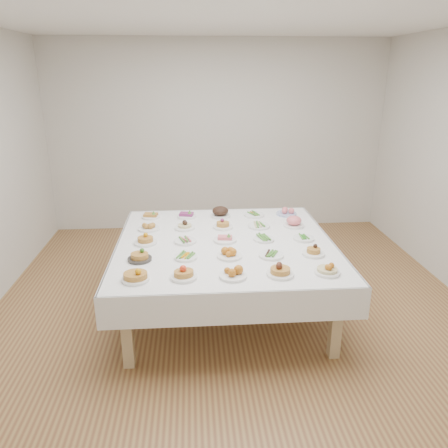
{
  "coord_description": "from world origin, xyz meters",
  "views": [
    {
      "loc": [
        -0.4,
        -4.07,
        2.34
      ],
      "look_at": [
        -0.09,
        0.07,
        0.88
      ],
      "focal_mm": 35.0,
      "sensor_mm": 36.0,
      "label": 1
    }
  ],
  "objects": [
    {
      "name": "dish_17",
      "position": [
        -0.08,
        0.31,
        0.8
      ],
      "size": [
        0.21,
        0.21,
        0.11
      ],
      "color": "white",
      "rests_on": "display_table"
    },
    {
      "name": "dish_4",
      "position": [
        0.7,
        -0.86,
        0.81
      ],
      "size": [
        0.22,
        0.22,
        0.13
      ],
      "color": "white",
      "rests_on": "display_table"
    },
    {
      "name": "dish_1",
      "position": [
        -0.48,
        -0.86,
        0.81
      ],
      "size": [
        0.21,
        0.21,
        0.13
      ],
      "color": "white",
      "rests_on": "display_table"
    },
    {
      "name": "dish_14",
      "position": [
        0.7,
        -0.08,
        0.77
      ],
      "size": [
        0.21,
        0.21,
        0.05
      ],
      "color": "white",
      "rests_on": "display_table"
    },
    {
      "name": "dish_23",
      "position": [
        0.31,
        0.7,
        0.77
      ],
      "size": [
        0.23,
        0.23,
        0.05
      ],
      "color": "white",
      "rests_on": "display_table"
    },
    {
      "name": "dish_6",
      "position": [
        -0.47,
        -0.46,
        0.77
      ],
      "size": [
        0.2,
        0.2,
        0.05
      ],
      "color": "white",
      "rests_on": "display_table"
    },
    {
      "name": "dish_2",
      "position": [
        -0.08,
        -0.87,
        0.8
      ],
      "size": [
        0.23,
        0.23,
        0.1
      ],
      "color": "white",
      "rests_on": "display_table"
    },
    {
      "name": "dish_3",
      "position": [
        0.31,
        -0.86,
        0.81
      ],
      "size": [
        0.22,
        0.22,
        0.13
      ],
      "color": "white",
      "rests_on": "display_table"
    },
    {
      "name": "dish_9",
      "position": [
        0.69,
        -0.47,
        0.8
      ],
      "size": [
        0.2,
        0.2,
        0.11
      ],
      "color": "white",
      "rests_on": "display_table"
    },
    {
      "name": "dish_0",
      "position": [
        -0.87,
        -0.87,
        0.82
      ],
      "size": [
        0.22,
        0.22,
        0.14
      ],
      "color": "white",
      "rests_on": "display_table"
    },
    {
      "name": "dish_24",
      "position": [
        0.69,
        0.71,
        0.8
      ],
      "size": [
        0.23,
        0.23,
        0.1
      ],
      "color": "#4C66B2",
      "rests_on": "display_table"
    },
    {
      "name": "dish_12",
      "position": [
        -0.09,
        -0.07,
        0.79
      ],
      "size": [
        0.22,
        0.22,
        0.1
      ],
      "color": "white",
      "rests_on": "display_table"
    },
    {
      "name": "dish_13",
      "position": [
        0.3,
        -0.07,
        0.77
      ],
      "size": [
        0.21,
        0.2,
        0.05
      ],
      "color": "white",
      "rests_on": "display_table"
    },
    {
      "name": "dish_7",
      "position": [
        -0.08,
        -0.46,
        0.79
      ],
      "size": [
        0.23,
        0.23,
        0.1
      ],
      "color": "white",
      "rests_on": "display_table"
    },
    {
      "name": "dish_19",
      "position": [
        0.69,
        0.31,
        0.8
      ],
      "size": [
        0.22,
        0.22,
        0.12
      ],
      "color": "white",
      "rests_on": "display_table"
    },
    {
      "name": "dish_10",
      "position": [
        -0.86,
        -0.08,
        0.81
      ],
      "size": [
        0.22,
        0.22,
        0.13
      ],
      "color": "white",
      "rests_on": "display_table"
    },
    {
      "name": "dish_22",
      "position": [
        -0.08,
        0.7,
        0.81
      ],
      "size": [
        0.23,
        0.23,
        0.14
      ],
      "color": "white",
      "rests_on": "display_table"
    },
    {
      "name": "dish_15",
      "position": [
        -0.86,
        0.32,
        0.79
      ],
      "size": [
        0.22,
        0.22,
        0.09
      ],
      "color": "white",
      "rests_on": "display_table"
    },
    {
      "name": "dish_11",
      "position": [
        -0.48,
        -0.07,
        0.77
      ],
      "size": [
        0.22,
        0.22,
        0.05
      ],
      "color": "white",
      "rests_on": "display_table"
    },
    {
      "name": "room_envelope",
      "position": [
        0.0,
        0.0,
        1.83
      ],
      "size": [
        5.02,
        5.02,
        2.81
      ],
      "color": "olive",
      "rests_on": "ground"
    },
    {
      "name": "dish_5",
      "position": [
        -0.88,
        -0.47,
        0.8
      ],
      "size": [
        0.21,
        0.21,
        0.12
      ],
      "color": "#2E2B29",
      "rests_on": "display_table"
    },
    {
      "name": "dish_18",
      "position": [
        0.31,
        0.31,
        0.78
      ],
      "size": [
        0.23,
        0.23,
        0.06
      ],
      "color": "white",
      "rests_on": "display_table"
    },
    {
      "name": "dish_8",
      "position": [
        0.3,
        -0.48,
        0.77
      ],
      "size": [
        0.23,
        0.22,
        0.05
      ],
      "color": "white",
      "rests_on": "display_table"
    },
    {
      "name": "dish_21",
      "position": [
        -0.47,
        0.7,
        0.79
      ],
      "size": [
        0.21,
        0.21,
        0.1
      ],
      "color": "white",
      "rests_on": "display_table"
    },
    {
      "name": "dish_20",
      "position": [
        -0.88,
        0.71,
        0.79
      ],
      "size": [
        0.2,
        0.2,
        0.09
      ],
      "color": "white",
      "rests_on": "display_table"
    },
    {
      "name": "dish_16",
      "position": [
        -0.49,
        0.32,
        0.81
      ],
      "size": [
        0.21,
        0.21,
        0.12
      ],
      "color": "white",
      "rests_on": "display_table"
    },
    {
      "name": "display_table",
      "position": [
        -0.09,
        -0.08,
        0.68
      ],
      "size": [
        2.12,
        2.12,
        0.75
      ],
      "color": "white",
      "rests_on": "ground"
    }
  ]
}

